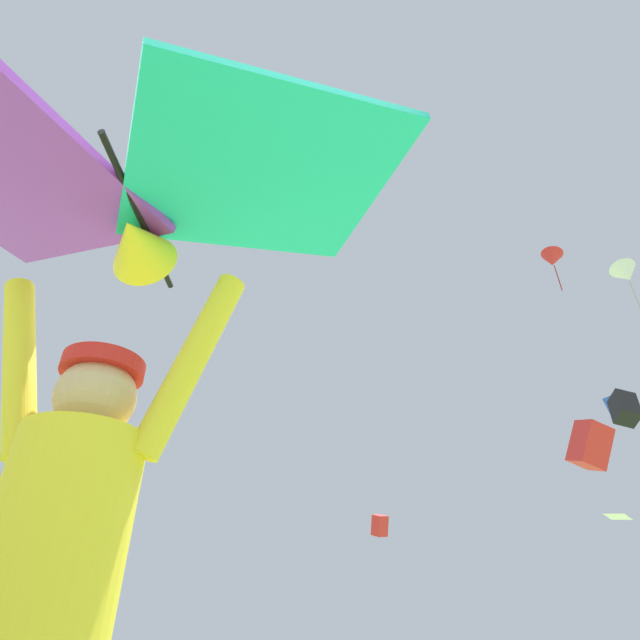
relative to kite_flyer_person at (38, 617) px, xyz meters
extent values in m
cylinder|color=yellow|center=(0.00, 0.00, 0.16)|extent=(0.42, 0.42, 0.56)
sphere|color=tan|center=(0.00, 0.00, 0.56)|extent=(0.23, 0.23, 0.23)
cylinder|color=red|center=(0.00, 0.00, 0.65)|extent=(0.30, 0.30, 0.05)
cylinder|color=yellow|center=(0.26, 0.07, 0.68)|extent=(0.29, 0.16, 0.62)
cylinder|color=yellow|center=(-0.26, -0.07, 0.68)|extent=(0.29, 0.16, 0.62)
cylinder|color=black|center=(0.00, 0.00, 1.26)|extent=(0.24, 0.75, 0.02)
cube|color=#19B2AD|center=(0.48, 0.02, 1.36)|extent=(1.20, 1.18, 0.22)
cube|color=purple|center=(-0.41, -0.24, 1.36)|extent=(1.02, 0.91, 0.22)
cone|color=yellow|center=(0.00, 0.00, 1.16)|extent=(0.29, 0.26, 0.24)
pyramid|color=white|center=(6.12, 24.74, 5.08)|extent=(1.08, 1.08, 0.29)
cube|color=red|center=(4.07, 15.10, 5.13)|extent=(1.50, 1.24, 1.61)
cone|color=white|center=(6.35, 14.06, 10.14)|extent=(1.14, 1.23, 0.86)
cylinder|color=#A4A4A4|center=(6.35, 14.06, 9.27)|extent=(0.03, 0.03, 1.13)
cube|color=blue|center=(7.20, 23.93, 9.74)|extent=(0.86, 0.89, 0.95)
cube|color=red|center=(-6.32, 34.73, 7.43)|extent=(1.34, 1.46, 1.60)
cube|color=black|center=(6.69, 20.54, 8.21)|extent=(1.18, 1.43, 1.61)
cone|color=red|center=(6.57, 23.84, 18.52)|extent=(1.45, 1.42, 1.31)
cylinder|color=maroon|center=(6.57, 23.84, 17.21)|extent=(0.05, 0.05, 1.70)
camera|label=1|loc=(1.05, -1.11, -0.08)|focal=28.94mm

